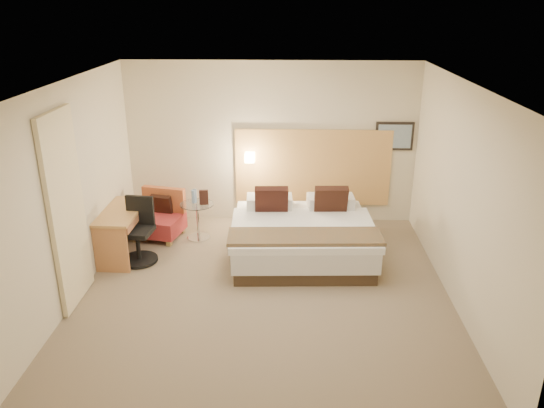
{
  "coord_description": "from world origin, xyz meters",
  "views": [
    {
      "loc": [
        0.32,
        -6.06,
        3.6
      ],
      "look_at": [
        0.09,
        0.48,
        1.06
      ],
      "focal_mm": 35.0,
      "sensor_mm": 36.0,
      "label": 1
    }
  ],
  "objects_px": {
    "desk_chair": "(139,236)",
    "lounge_chair": "(160,218)",
    "desk": "(124,220)",
    "bed": "(302,234)",
    "side_table": "(198,219)"
  },
  "relations": [
    {
      "from": "side_table",
      "to": "desk",
      "type": "relative_size",
      "value": 0.5
    },
    {
      "from": "lounge_chair",
      "to": "desk_chair",
      "type": "height_order",
      "value": "desk_chair"
    },
    {
      "from": "bed",
      "to": "side_table",
      "type": "xyz_separation_m",
      "value": [
        -1.64,
        0.51,
        0.0
      ]
    },
    {
      "from": "bed",
      "to": "lounge_chair",
      "type": "bearing_deg",
      "value": 165.58
    },
    {
      "from": "bed",
      "to": "side_table",
      "type": "bearing_deg",
      "value": 162.64
    },
    {
      "from": "lounge_chair",
      "to": "side_table",
      "type": "xyz_separation_m",
      "value": [
        0.63,
        -0.07,
        0.03
      ]
    },
    {
      "from": "side_table",
      "to": "desk_chair",
      "type": "bearing_deg",
      "value": -132.4
    },
    {
      "from": "bed",
      "to": "desk",
      "type": "bearing_deg",
      "value": -177.32
    },
    {
      "from": "bed",
      "to": "desk",
      "type": "xyz_separation_m",
      "value": [
        -2.62,
        -0.12,
        0.24
      ]
    },
    {
      "from": "desk_chair",
      "to": "lounge_chair",
      "type": "bearing_deg",
      "value": 83.45
    },
    {
      "from": "bed",
      "to": "desk_chair",
      "type": "relative_size",
      "value": 2.25
    },
    {
      "from": "desk_chair",
      "to": "bed",
      "type": "bearing_deg",
      "value": 6.82
    },
    {
      "from": "desk",
      "to": "desk_chair",
      "type": "bearing_deg",
      "value": -32.93
    },
    {
      "from": "side_table",
      "to": "desk",
      "type": "height_order",
      "value": "desk"
    },
    {
      "from": "desk",
      "to": "desk_chair",
      "type": "relative_size",
      "value": 1.24
    }
  ]
}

